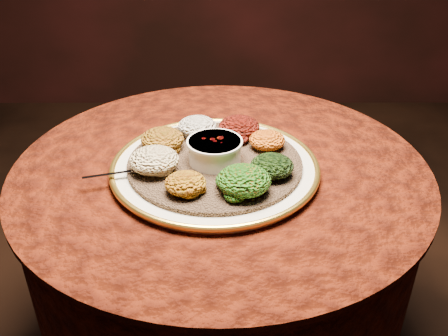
{
  "coord_description": "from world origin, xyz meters",
  "views": [
    {
      "loc": [
        0.01,
        -0.99,
        1.33
      ],
      "look_at": [
        0.01,
        -0.06,
        0.76
      ],
      "focal_mm": 40.0,
      "sensor_mm": 36.0,
      "label": 1
    }
  ],
  "objects": [
    {
      "name": "spoon",
      "position": [
        -0.18,
        -0.08,
        0.77
      ],
      "size": [
        0.14,
        0.05,
        0.01
      ],
      "rotation": [
        0.0,
        0.0,
        -2.87
      ],
      "color": "silver",
      "rests_on": "injera"
    },
    {
      "name": "table",
      "position": [
        0.0,
        0.0,
        0.55
      ],
      "size": [
        0.96,
        0.96,
        0.73
      ],
      "color": "black",
      "rests_on": "ground"
    },
    {
      "name": "portion_tikil",
      "position": [
        0.11,
        0.03,
        0.78
      ],
      "size": [
        0.08,
        0.08,
        0.04
      ],
      "primitive_type": "ellipsoid",
      "color": "#BC690F",
      "rests_on": "injera"
    },
    {
      "name": "portion_kik",
      "position": [
        -0.07,
        -0.16,
        0.78
      ],
      "size": [
        0.08,
        0.08,
        0.04
      ],
      "primitive_type": "ellipsoid",
      "color": "#A06C0E",
      "rests_on": "injera"
    },
    {
      "name": "portion_gomen",
      "position": [
        0.11,
        -0.09,
        0.78
      ],
      "size": [
        0.09,
        0.09,
        0.04
      ],
      "primitive_type": "ellipsoid",
      "color": "black",
      "rests_on": "injera"
    },
    {
      "name": "portion_shiro",
      "position": [
        -0.13,
        0.03,
        0.79
      ],
      "size": [
        0.1,
        0.1,
        0.05
      ],
      "primitive_type": "ellipsoid",
      "color": "brown",
      "rests_on": "injera"
    },
    {
      "name": "portion_timatim",
      "position": [
        -0.14,
        -0.07,
        0.79
      ],
      "size": [
        0.11,
        0.1,
        0.05
      ],
      "primitive_type": "ellipsoid",
      "color": "maroon",
      "rests_on": "injera"
    },
    {
      "name": "stew_bowl",
      "position": [
        -0.01,
        -0.03,
        0.79
      ],
      "size": [
        0.12,
        0.12,
        0.05
      ],
      "color": "white",
      "rests_on": "injera"
    },
    {
      "name": "portion_mixveg",
      "position": [
        0.05,
        -0.15,
        0.79
      ],
      "size": [
        0.11,
        0.1,
        0.05
      ],
      "primitive_type": "ellipsoid",
      "color": "#AF390B",
      "rests_on": "injera"
    },
    {
      "name": "platter",
      "position": [
        -0.01,
        -0.03,
        0.75
      ],
      "size": [
        0.55,
        0.55,
        0.02
      ],
      "rotation": [
        0.0,
        0.0,
        0.27
      ],
      "color": "beige",
      "rests_on": "table"
    },
    {
      "name": "injera",
      "position": [
        -0.01,
        -0.03,
        0.76
      ],
      "size": [
        0.42,
        0.42,
        0.01
      ],
      "primitive_type": "cylinder",
      "rotation": [
        0.0,
        0.0,
        -0.07
      ],
      "color": "brown",
      "rests_on": "platter"
    },
    {
      "name": "portion_ayib",
      "position": [
        -0.06,
        0.09,
        0.78
      ],
      "size": [
        0.09,
        0.09,
        0.05
      ],
      "primitive_type": "ellipsoid",
      "color": "beige",
      "rests_on": "injera"
    },
    {
      "name": "portion_kitfo",
      "position": [
        0.04,
        0.09,
        0.79
      ],
      "size": [
        0.1,
        0.09,
        0.05
      ],
      "primitive_type": "ellipsoid",
      "color": "black",
      "rests_on": "injera"
    }
  ]
}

